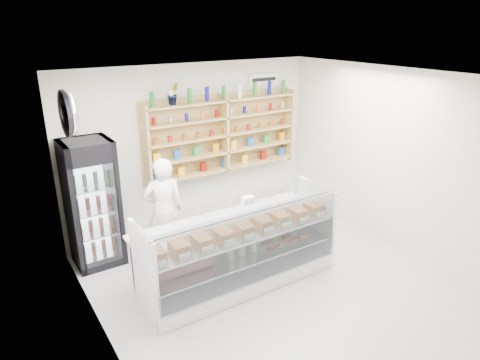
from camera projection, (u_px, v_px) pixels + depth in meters
room at (287, 195)px, 5.26m from camera, size 5.00×5.00×5.00m
display_counter at (240, 261)px, 5.84m from camera, size 2.75×0.82×1.20m
shop_worker at (164, 210)px, 6.27m from camera, size 0.66×0.52×1.61m
drinks_cooler at (92, 203)px, 6.16m from camera, size 0.68×0.67×1.89m
wall_shelving at (224, 135)px, 7.29m from camera, size 2.84×0.28×1.33m
potted_plant at (173, 94)px, 6.56m from camera, size 0.19×0.16×0.34m
security_mirror at (70, 114)px, 4.74m from camera, size 0.15×0.50×0.50m
wall_sign at (263, 79)px, 7.56m from camera, size 0.62×0.03×0.20m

